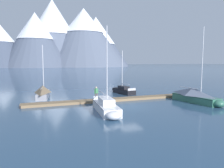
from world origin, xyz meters
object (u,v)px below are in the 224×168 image
(sailboat_mid_dock_port, at_px, (122,90))
(person_on_dock, at_px, (96,92))
(sailboat_nearest_berth, at_px, (43,92))
(sailboat_second_berth, at_px, (107,107))
(sailboat_mid_dock_starboard, at_px, (196,96))

(sailboat_mid_dock_port, relative_size, person_on_dock, 4.08)
(sailboat_nearest_berth, xyz_separation_m, person_on_dock, (6.13, -5.95, 0.40))
(sailboat_second_berth, bearing_deg, person_on_dock, 84.33)
(sailboat_second_berth, bearing_deg, sailboat_nearest_berth, 115.67)
(sailboat_nearest_berth, xyz_separation_m, sailboat_mid_dock_port, (12.32, 0.08, -0.37))
(sailboat_nearest_berth, relative_size, person_on_dock, 4.44)
(sailboat_mid_dock_port, height_order, person_on_dock, sailboat_mid_dock_port)
(person_on_dock, bearing_deg, sailboat_nearest_berth, 135.86)
(sailboat_nearest_berth, distance_m, sailboat_mid_dock_port, 12.33)
(sailboat_second_berth, relative_size, sailboat_mid_dock_starboard, 0.93)
(sailboat_mid_dock_port, height_order, sailboat_mid_dock_starboard, sailboat_mid_dock_starboard)
(sailboat_nearest_berth, relative_size, sailboat_second_berth, 0.88)
(sailboat_mid_dock_port, bearing_deg, sailboat_mid_dock_starboard, -62.37)
(sailboat_nearest_berth, relative_size, sailboat_mid_dock_starboard, 0.81)
(sailboat_mid_dock_starboard, height_order, person_on_dock, sailboat_mid_dock_starboard)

